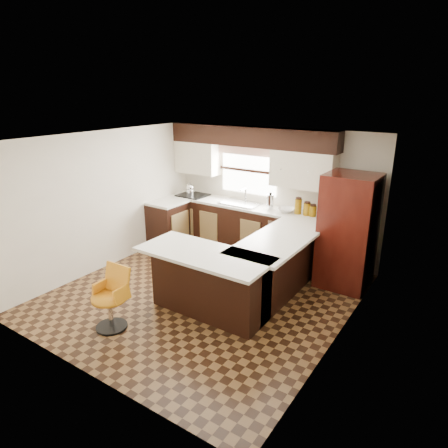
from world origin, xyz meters
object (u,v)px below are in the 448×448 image
Objects in this scene: peninsula_long at (275,268)px; bar_chair at (109,299)px; peninsula_return at (210,283)px; refrigerator at (348,231)px.

peninsula_long is 2.47m from bar_chair.
peninsula_long is 1.18× the size of peninsula_return.
peninsula_return is 1.37m from bar_chair.
peninsula_long is at bearing -129.98° from refrigerator.
refrigerator is at bearing 52.30° from bar_chair.
peninsula_long is 1.06× the size of refrigerator.
peninsula_long and peninsula_return have the same top height.
peninsula_return is at bearing 49.62° from bar_chair.
bar_chair is (-2.17, -2.99, -0.49)m from refrigerator.
refrigerator reaches higher than bar_chair.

